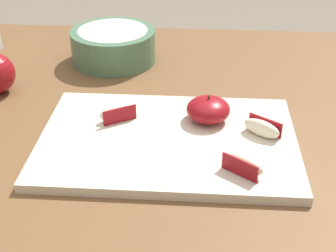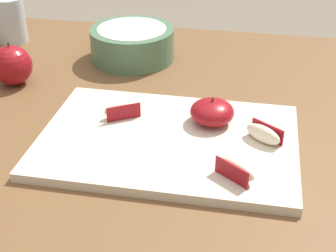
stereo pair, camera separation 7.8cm
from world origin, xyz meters
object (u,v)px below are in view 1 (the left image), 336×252
object	(u,v)px
apple_wedge_right	(117,112)
ceramic_fruit_bowl	(113,45)
apple_half_skin_up	(208,109)
apple_wedge_middle	(244,164)
apple_wedge_back	(262,128)
cutting_board	(168,141)

from	to	relation	value
apple_wedge_right	ceramic_fruit_bowl	xyz separation A→B (m)	(-0.05, 0.28, 0.01)
apple_half_skin_up	apple_wedge_right	bearing A→B (deg)	-176.54
ceramic_fruit_bowl	apple_wedge_right	bearing A→B (deg)	-79.33
apple_wedge_middle	ceramic_fruit_bowl	world-z (taller)	ceramic_fruit_bowl
apple_wedge_middle	apple_wedge_back	xyz separation A→B (m)	(0.04, 0.10, 0.00)
apple_wedge_middle	apple_wedge_back	bearing A→B (deg)	70.84
apple_wedge_right	apple_wedge_back	distance (m)	0.24
cutting_board	ceramic_fruit_bowl	bearing A→B (deg)	113.35
apple_half_skin_up	apple_wedge_middle	distance (m)	0.15
cutting_board	apple_wedge_back	world-z (taller)	apple_wedge_back
apple_wedge_right	ceramic_fruit_bowl	size ratio (longest dim) A/B	0.35
apple_wedge_back	ceramic_fruit_bowl	xyz separation A→B (m)	(-0.29, 0.31, 0.01)
cutting_board	ceramic_fruit_bowl	distance (m)	0.36
apple_wedge_right	apple_wedge_back	xyz separation A→B (m)	(0.24, -0.03, 0.00)
cutting_board	apple_wedge_right	distance (m)	0.10
cutting_board	apple_wedge_back	xyz separation A→B (m)	(0.15, 0.01, 0.02)
apple_wedge_middle	ceramic_fruit_bowl	bearing A→B (deg)	121.65
apple_half_skin_up	ceramic_fruit_bowl	bearing A→B (deg)	127.23
apple_half_skin_up	apple_wedge_right	xyz separation A→B (m)	(-0.15, -0.01, -0.01)
cutting_board	ceramic_fruit_bowl	xyz separation A→B (m)	(-0.14, 0.33, 0.03)
apple_wedge_right	apple_wedge_middle	bearing A→B (deg)	-33.76
cutting_board	apple_half_skin_up	size ratio (longest dim) A/B	5.59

